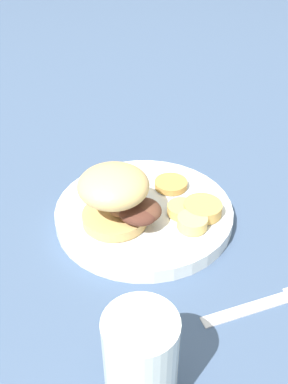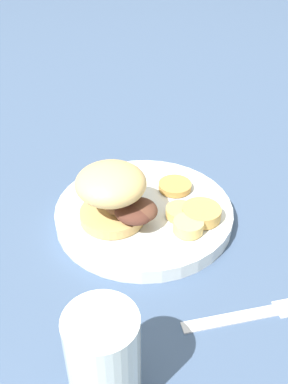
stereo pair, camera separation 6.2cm
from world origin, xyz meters
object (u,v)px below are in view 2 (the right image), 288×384
at_px(fork, 254,314).
at_px(drinking_glass, 104,360).
at_px(dinner_plate, 144,212).
at_px(sandwich, 116,195).

distance_m(fork, drinking_glass, 0.19).
bearing_deg(dinner_plate, sandwich, 7.47).
distance_m(dinner_plate, fork, 0.21).
height_order(fork, drinking_glass, drinking_glass).
xyz_separation_m(dinner_plate, sandwich, (0.05, 0.01, 0.05)).
height_order(dinner_plate, sandwich, sandwich).
bearing_deg(dinner_plate, drinking_glass, 49.97).
distance_m(dinner_plate, sandwich, 0.07).
bearing_deg(dinner_plate, fork, 93.62).
height_order(sandwich, drinking_glass, drinking_glass).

